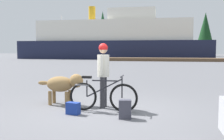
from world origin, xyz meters
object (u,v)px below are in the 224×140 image
at_px(dog, 63,84).
at_px(backpack, 125,109).
at_px(bicycle, 103,96).
at_px(sailboat_moored, 62,55).
at_px(handbag_pannier, 73,108).
at_px(person_cyclist, 103,69).
at_px(ferry_boat, 115,40).

relative_size(dog, backpack, 3.11).
distance_m(bicycle, sailboat_moored, 38.85).
relative_size(handbag_pannier, sailboat_moored, 0.04).
height_order(person_cyclist, ferry_boat, ferry_boat).
bearing_deg(sailboat_moored, person_cyclist, -66.77).
bearing_deg(backpack, sailboat_moored, 113.61).
xyz_separation_m(backpack, ferry_boat, (-6.72, 35.91, 2.72)).
bearing_deg(handbag_pannier, person_cyclist, 58.60).
bearing_deg(dog, handbag_pannier, -57.86).
bearing_deg(sailboat_moored, bicycle, -66.93).
bearing_deg(backpack, bicycle, 138.39).
xyz_separation_m(bicycle, ferry_boat, (-6.06, 35.33, 2.55)).
height_order(backpack, ferry_boat, ferry_boat).
relative_size(dog, handbag_pannier, 4.18).
distance_m(dog, handbag_pannier, 1.28).
distance_m(backpack, handbag_pannier, 1.29).
distance_m(dog, sailboat_moored, 37.84).
height_order(dog, backpack, dog).
height_order(ferry_boat, sailboat_moored, ferry_boat).
bearing_deg(dog, backpack, -31.07).
bearing_deg(handbag_pannier, backpack, -6.24).
distance_m(bicycle, backpack, 0.89).
bearing_deg(ferry_boat, handbag_pannier, -81.35).
xyz_separation_m(dog, sailboat_moored, (-13.96, 35.17, -0.11)).
bearing_deg(handbag_pannier, bicycle, 35.15).
height_order(handbag_pannier, sailboat_moored, sailboat_moored).
height_order(bicycle, sailboat_moored, sailboat_moored).
height_order(person_cyclist, handbag_pannier, person_cyclist).
xyz_separation_m(person_cyclist, sailboat_moored, (-15.15, 35.29, -0.56)).
bearing_deg(dog, person_cyclist, -5.78).
xyz_separation_m(dog, ferry_boat, (-4.80, 34.76, 2.36)).
distance_m(person_cyclist, sailboat_moored, 38.40).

